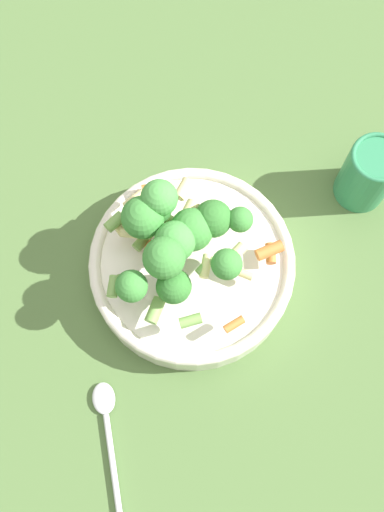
# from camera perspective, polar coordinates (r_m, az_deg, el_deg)

# --- Properties ---
(ground_plane) EXTENTS (3.00, 3.00, 0.00)m
(ground_plane) POSITION_cam_1_polar(r_m,az_deg,el_deg) (0.73, -0.00, -1.57)
(ground_plane) COLOR #4C6B38
(bowl) EXTENTS (0.24, 0.24, 0.05)m
(bowl) POSITION_cam_1_polar(r_m,az_deg,el_deg) (0.70, -0.00, -0.96)
(bowl) COLOR silver
(bowl) RESTS_ON ground_plane
(pasta_salad) EXTENTS (0.20, 0.19, 0.09)m
(pasta_salad) POSITION_cam_1_polar(r_m,az_deg,el_deg) (0.64, -1.54, 1.72)
(pasta_salad) COLOR #8CB766
(pasta_salad) RESTS_ON bowl
(cup) EXTENTS (0.06, 0.06, 0.09)m
(cup) POSITION_cam_1_polar(r_m,az_deg,el_deg) (0.76, 16.46, 7.54)
(cup) COLOR #2D7F51
(cup) RESTS_ON ground_plane
(spoon) EXTENTS (0.17, 0.10, 0.01)m
(spoon) POSITION_cam_1_polar(r_m,az_deg,el_deg) (0.70, -7.94, -16.54)
(spoon) COLOR silver
(spoon) RESTS_ON ground_plane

